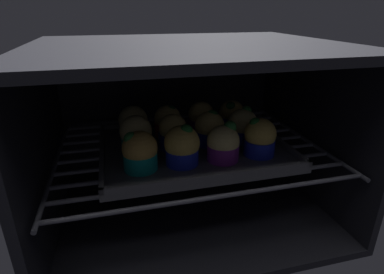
# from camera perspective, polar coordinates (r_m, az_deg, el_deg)

# --- Properties ---
(oven_cavity) EXTENTS (0.59, 0.47, 0.37)m
(oven_cavity) POSITION_cam_1_polar(r_m,az_deg,el_deg) (0.69, -1.28, 1.83)
(oven_cavity) COLOR black
(oven_cavity) RESTS_ON ground
(oven_rack) EXTENTS (0.55, 0.42, 0.01)m
(oven_rack) POSITION_cam_1_polar(r_m,az_deg,el_deg) (0.67, -0.41, -2.16)
(oven_rack) COLOR #51515B
(oven_rack) RESTS_ON oven_cavity
(baking_tray) EXTENTS (0.37, 0.29, 0.02)m
(baking_tray) POSITION_cam_1_polar(r_m,az_deg,el_deg) (0.65, 0.00, -1.96)
(baking_tray) COLOR #4C4C51
(baking_tray) RESTS_ON oven_rack
(muffin_row0_col0) EXTENTS (0.06, 0.06, 0.07)m
(muffin_row0_col0) POSITION_cam_1_polar(r_m,az_deg,el_deg) (0.54, -9.62, -2.71)
(muffin_row0_col0) COLOR #0C8C84
(muffin_row0_col0) RESTS_ON baking_tray
(muffin_row0_col1) EXTENTS (0.06, 0.06, 0.08)m
(muffin_row0_col1) POSITION_cam_1_polar(r_m,az_deg,el_deg) (0.55, -1.83, -1.71)
(muffin_row0_col1) COLOR #1928B7
(muffin_row0_col1) RESTS_ON baking_tray
(muffin_row0_col2) EXTENTS (0.06, 0.06, 0.07)m
(muffin_row0_col2) POSITION_cam_1_polar(r_m,az_deg,el_deg) (0.57, 5.78, -1.33)
(muffin_row0_col2) COLOR #7A238C
(muffin_row0_col2) RESTS_ON baking_tray
(muffin_row0_col3) EXTENTS (0.06, 0.06, 0.07)m
(muffin_row0_col3) POSITION_cam_1_polar(r_m,az_deg,el_deg) (0.60, 12.35, -0.14)
(muffin_row0_col3) COLOR #1928B7
(muffin_row0_col3) RESTS_ON baking_tray
(muffin_row1_col0) EXTENTS (0.06, 0.06, 0.07)m
(muffin_row1_col0) POSITION_cam_1_polar(r_m,az_deg,el_deg) (0.61, -10.24, 0.40)
(muffin_row1_col0) COLOR #0C8C84
(muffin_row1_col0) RESTS_ON baking_tray
(muffin_row1_col1) EXTENTS (0.06, 0.06, 0.07)m
(muffin_row1_col1) POSITION_cam_1_polar(r_m,az_deg,el_deg) (0.62, -3.54, 0.86)
(muffin_row1_col1) COLOR #1928B7
(muffin_row1_col1) RESTS_ON baking_tray
(muffin_row1_col2) EXTENTS (0.06, 0.06, 0.07)m
(muffin_row1_col2) POSITION_cam_1_polar(r_m,az_deg,el_deg) (0.64, 3.28, 1.47)
(muffin_row1_col2) COLOR #1928B7
(muffin_row1_col2) RESTS_ON baking_tray
(muffin_row1_col3) EXTENTS (0.06, 0.06, 0.08)m
(muffin_row1_col3) POSITION_cam_1_polar(r_m,az_deg,el_deg) (0.66, 9.27, 1.94)
(muffin_row1_col3) COLOR #1928B7
(muffin_row1_col3) RESTS_ON baking_tray
(muffin_row2_col0) EXTENTS (0.06, 0.06, 0.07)m
(muffin_row2_col0) POSITION_cam_1_polar(r_m,az_deg,el_deg) (0.69, -10.76, 2.51)
(muffin_row2_col0) COLOR silver
(muffin_row2_col0) RESTS_ON baking_tray
(muffin_row2_col1) EXTENTS (0.06, 0.06, 0.07)m
(muffin_row2_col1) POSITION_cam_1_polar(r_m,az_deg,el_deg) (0.69, -4.48, 2.83)
(muffin_row2_col1) COLOR red
(muffin_row2_col1) RESTS_ON baking_tray
(muffin_row2_col2) EXTENTS (0.06, 0.06, 0.07)m
(muffin_row2_col2) POSITION_cam_1_polar(r_m,az_deg,el_deg) (0.70, 1.68, 3.47)
(muffin_row2_col2) COLOR #7A238C
(muffin_row2_col2) RESTS_ON baking_tray
(muffin_row2_col3) EXTENTS (0.06, 0.06, 0.07)m
(muffin_row2_col3) POSITION_cam_1_polar(r_m,az_deg,el_deg) (0.73, 7.29, 3.88)
(muffin_row2_col3) COLOR #1928B7
(muffin_row2_col3) RESTS_ON baking_tray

